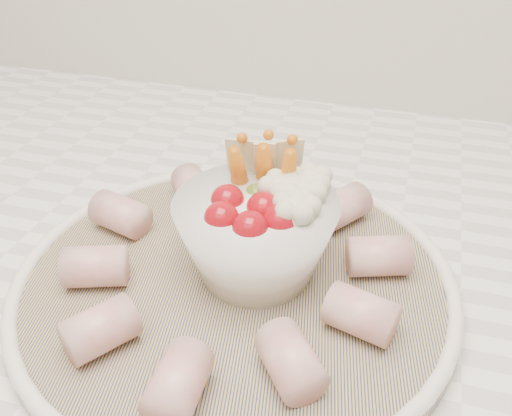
% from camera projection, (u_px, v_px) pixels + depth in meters
% --- Properties ---
extents(serving_platter, '(0.42, 0.42, 0.02)m').
position_uv_depth(serving_platter, '(235.00, 281.00, 0.47)').
color(serving_platter, navy).
rests_on(serving_platter, kitchen_counter).
extents(veggie_bowl, '(0.13, 0.13, 0.11)m').
position_uv_depth(veggie_bowl, '(259.00, 231.00, 0.45)').
color(veggie_bowl, white).
rests_on(veggie_bowl, serving_platter).
extents(cured_meat_rolls, '(0.29, 0.28, 0.03)m').
position_uv_depth(cured_meat_rolls, '(234.00, 261.00, 0.46)').
color(cured_meat_rolls, '#BE575B').
rests_on(cured_meat_rolls, serving_platter).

